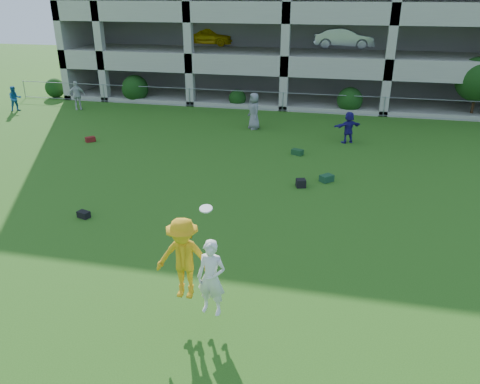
% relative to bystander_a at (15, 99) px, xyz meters
% --- Properties ---
extents(ground, '(100.00, 100.00, 0.00)m').
position_rel_bystander_a_xyz_m(ground, '(16.09, -15.49, -0.76)').
color(ground, '#235114').
rests_on(ground, ground).
extents(bystander_a, '(0.92, 0.94, 1.53)m').
position_rel_bystander_a_xyz_m(bystander_a, '(0.00, 0.00, 0.00)').
color(bystander_a, '#215A97').
rests_on(bystander_a, ground).
extents(bystander_b, '(1.10, 0.95, 1.77)m').
position_rel_bystander_a_xyz_m(bystander_b, '(3.48, 1.22, 0.12)').
color(bystander_b, silver).
rests_on(bystander_b, ground).
extents(bystander_c, '(1.04, 1.13, 1.94)m').
position_rel_bystander_a_xyz_m(bystander_c, '(15.12, -0.72, 0.20)').
color(bystander_c, gray).
rests_on(bystander_c, ground).
extents(bystander_d, '(1.46, 1.13, 1.54)m').
position_rel_bystander_a_xyz_m(bystander_d, '(20.09, -2.18, 0.01)').
color(bystander_d, navy).
rests_on(bystander_d, ground).
extents(bag_black_b, '(0.46, 0.36, 0.22)m').
position_rel_bystander_a_xyz_m(bag_black_b, '(11.73, -12.53, -0.65)').
color(bag_black_b, black).
rests_on(bag_black_b, ground).
extents(bag_green_c, '(0.60, 0.60, 0.26)m').
position_rel_bystander_a_xyz_m(bag_green_c, '(19.37, -7.55, -0.63)').
color(bag_green_c, '#13341F').
rests_on(bag_green_c, ground).
extents(crate_d, '(0.43, 0.43, 0.30)m').
position_rel_bystander_a_xyz_m(crate_d, '(18.44, -8.33, -0.61)').
color(crate_d, black).
rests_on(crate_d, ground).
extents(bag_red_f, '(0.51, 0.52, 0.24)m').
position_rel_bystander_a_xyz_m(bag_red_f, '(7.68, -4.83, -0.64)').
color(bag_red_f, '#510D11').
rests_on(bag_red_f, ground).
extents(bag_green_g, '(0.58, 0.46, 0.25)m').
position_rel_bystander_a_xyz_m(bag_green_g, '(17.90, -4.57, -0.64)').
color(bag_green_g, '#163C1F').
rests_on(bag_green_g, ground).
extents(frisbee_contest, '(1.64, 0.78, 2.48)m').
position_rel_bystander_a_xyz_m(frisbee_contest, '(16.82, -16.66, 0.71)').
color(frisbee_contest, gold).
rests_on(frisbee_contest, ground).
extents(parking_garage, '(30.00, 14.00, 12.00)m').
position_rel_bystander_a_xyz_m(parking_garage, '(16.08, 12.21, 5.25)').
color(parking_garage, '#9E998C').
rests_on(parking_garage, ground).
extents(fence, '(36.06, 0.06, 1.20)m').
position_rel_bystander_a_xyz_m(fence, '(16.09, 3.51, -0.15)').
color(fence, gray).
rests_on(fence, ground).
extents(shrub_row, '(34.38, 2.52, 3.50)m').
position_rel_bystander_a_xyz_m(shrub_row, '(20.68, 4.21, 0.75)').
color(shrub_row, '#163D11').
rests_on(shrub_row, ground).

